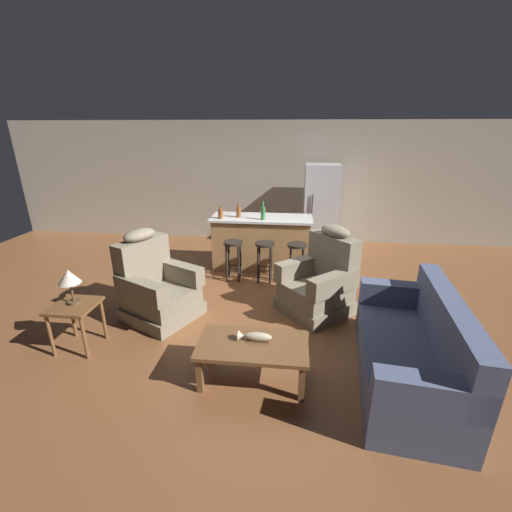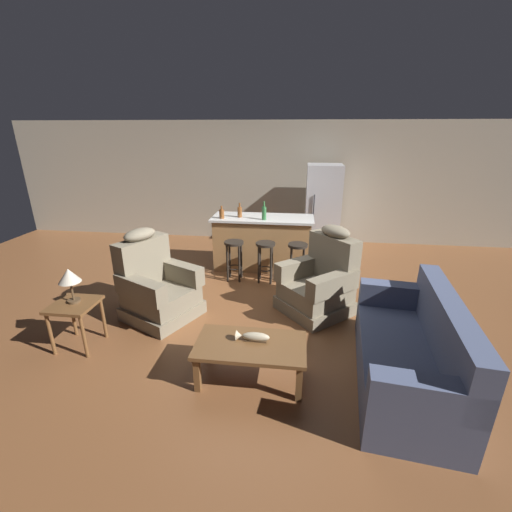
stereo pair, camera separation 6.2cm
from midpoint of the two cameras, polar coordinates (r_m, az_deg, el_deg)
ground_plane at (r=5.19m, az=-0.93°, el=-7.37°), size 12.00×12.00×0.00m
back_wall at (r=7.78m, az=2.03°, el=12.15°), size 12.00×0.05×2.60m
coffee_table at (r=3.53m, az=-1.05°, el=-15.14°), size 1.10×0.60×0.42m
fish_figurine at (r=3.52m, az=-0.76°, el=-13.30°), size 0.34×0.10×0.10m
couch at (r=3.84m, az=24.29°, el=-14.41°), size 1.05×1.98×0.94m
recliner_near_lamp at (r=4.80m, az=-16.62°, el=-5.04°), size 1.13×1.13×1.20m
recliner_near_island at (r=4.84m, az=10.30°, el=-4.27°), size 1.19×1.19×1.20m
end_table at (r=4.46m, az=-28.28°, el=-8.24°), size 0.48×0.48×0.56m
table_lamp at (r=4.33m, az=-29.05°, el=-3.26°), size 0.24×0.24×0.41m
kitchen_island at (r=6.24m, az=0.63°, el=2.30°), size 1.80×0.70×0.95m
bar_stool_left at (r=5.71m, az=-4.09°, el=0.43°), size 0.32×0.32×0.68m
bar_stool_middle at (r=5.64m, az=1.16°, el=0.22°), size 0.32×0.32×0.68m
bar_stool_right at (r=5.62m, az=6.49°, el=0.01°), size 0.32×0.32×0.68m
refrigerator at (r=7.28m, az=10.48°, el=7.89°), size 0.70×0.69×1.76m
bottle_tall_green at (r=6.02m, az=-6.22°, el=7.01°), size 0.09×0.09×0.22m
bottle_short_amber at (r=6.08m, az=-3.22°, el=7.37°), size 0.08×0.08×0.26m
bottle_wine_dark at (r=5.90m, az=0.88°, el=7.22°), size 0.08×0.08×0.32m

